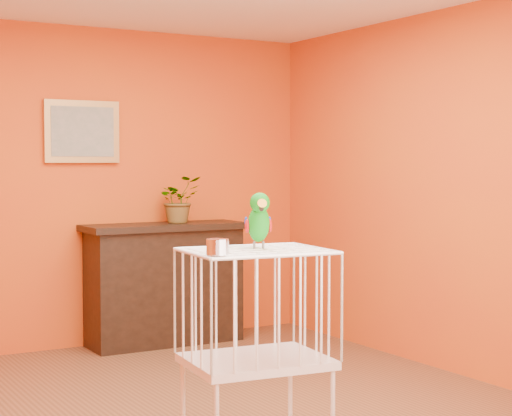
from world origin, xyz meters
TOP-DOWN VIEW (x-y plane):
  - room_shell at (0.00, 0.00)m, footprint 4.50×4.50m
  - console_cabinet at (0.62, 2.02)m, footprint 1.35×0.48m
  - potted_plant at (0.76, 2.05)m, footprint 0.37×0.40m
  - framed_picture at (0.00, 2.22)m, footprint 0.62×0.04m
  - birdcage at (-0.11, -0.76)m, footprint 0.74×0.60m
  - feed_cup at (-0.41, -0.91)m, footprint 0.11×0.11m
  - parrot at (-0.07, -0.71)m, footprint 0.16×0.26m

SIDE VIEW (x-z plane):
  - console_cabinet at x=0.62m, z-range 0.00..1.00m
  - birdcage at x=-0.11m, z-range 0.02..1.08m
  - feed_cup at x=-0.41m, z-range 1.07..1.14m
  - potted_plant at x=0.76m, z-range 1.00..1.30m
  - parrot at x=-0.07m, z-range 1.06..1.35m
  - room_shell at x=0.00m, z-range -0.67..3.83m
  - framed_picture at x=0.00m, z-range 1.50..2.00m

